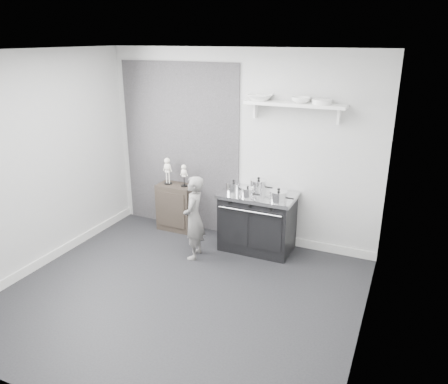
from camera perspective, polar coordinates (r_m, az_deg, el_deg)
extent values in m
plane|color=black|center=(5.23, -5.80, -13.21)|extent=(4.00, 4.00, 0.00)
cube|color=#BBBBB8|center=(6.19, 2.03, 5.84)|extent=(4.00, 0.02, 2.70)
cube|color=#BBBBB8|center=(3.34, -22.15, -8.21)|extent=(4.00, 0.02, 2.70)
cube|color=#BBBBB8|center=(5.87, -23.53, 3.42)|extent=(0.02, 3.60, 2.70)
cube|color=#BBBBB8|center=(4.07, 18.86, -2.78)|extent=(0.02, 3.60, 2.70)
cube|color=silver|center=(4.40, -7.05, 17.84)|extent=(4.00, 3.60, 0.02)
cube|color=black|center=(6.61, -5.71, 5.75)|extent=(1.90, 0.02, 2.50)
cube|color=silver|center=(6.34, 10.28, -6.59)|extent=(2.00, 0.03, 0.12)
cube|color=silver|center=(6.31, -21.82, -7.90)|extent=(0.03, 3.60, 0.12)
cube|color=white|center=(5.70, 9.23, 11.25)|extent=(1.30, 0.26, 0.04)
cube|color=white|center=(5.94, 4.14, 10.62)|extent=(0.03, 0.12, 0.20)
cube|color=white|center=(5.67, 14.79, 9.59)|extent=(0.03, 0.12, 0.20)
cube|color=black|center=(6.08, 4.38, -4.07)|extent=(0.97, 0.58, 0.77)
cube|color=silver|center=(5.93, 4.48, -0.43)|extent=(1.03, 0.62, 0.05)
cube|color=black|center=(5.90, 1.30, -4.57)|extent=(0.41, 0.02, 0.50)
cube|color=black|center=(5.76, 5.58, -5.32)|extent=(0.41, 0.02, 0.50)
cylinder|color=silver|center=(5.69, 3.36, -2.58)|extent=(0.87, 0.02, 0.02)
cylinder|color=black|center=(5.78, 0.74, -1.38)|extent=(0.04, 0.03, 0.04)
cylinder|color=black|center=(5.68, 3.43, -1.81)|extent=(0.04, 0.03, 0.04)
cylinder|color=black|center=(5.59, 6.21, -2.24)|extent=(0.04, 0.03, 0.04)
cube|color=black|center=(6.74, -6.22, -1.96)|extent=(0.55, 0.32, 0.72)
imported|color=slate|center=(5.78, -3.95, -3.38)|extent=(0.35, 0.46, 1.14)
cylinder|color=silver|center=(5.90, 1.24, 0.50)|extent=(0.19, 0.19, 0.14)
cylinder|color=silver|center=(5.87, 1.25, 1.23)|extent=(0.20, 0.20, 0.01)
sphere|color=black|center=(5.86, 1.25, 1.46)|extent=(0.03, 0.03, 0.03)
cylinder|color=black|center=(5.85, 2.47, 0.32)|extent=(0.10, 0.02, 0.02)
cylinder|color=silver|center=(5.99, 4.52, 0.79)|extent=(0.22, 0.22, 0.15)
cylinder|color=silver|center=(5.96, 4.54, 1.54)|extent=(0.23, 0.23, 0.01)
sphere|color=black|center=(5.96, 4.55, 1.79)|extent=(0.04, 0.04, 0.04)
cylinder|color=black|center=(5.94, 5.89, 0.59)|extent=(0.10, 0.02, 0.02)
cylinder|color=silver|center=(5.65, 7.12, -0.62)|extent=(0.23, 0.23, 0.13)
cylinder|color=silver|center=(5.62, 7.15, 0.07)|extent=(0.23, 0.23, 0.01)
sphere|color=black|center=(5.61, 7.16, 0.34)|extent=(0.04, 0.04, 0.04)
cylinder|color=black|center=(5.61, 8.60, -0.83)|extent=(0.10, 0.02, 0.02)
cylinder|color=silver|center=(5.76, 3.11, -0.14)|extent=(0.17, 0.17, 0.11)
cylinder|color=silver|center=(5.74, 3.12, 0.46)|extent=(0.17, 0.17, 0.01)
sphere|color=black|center=(5.73, 3.12, 0.68)|extent=(0.03, 0.03, 0.03)
cylinder|color=black|center=(5.72, 4.26, -0.32)|extent=(0.10, 0.02, 0.02)
imported|color=white|center=(5.82, 4.73, 12.22)|extent=(0.33, 0.33, 0.08)
imported|color=white|center=(5.67, 10.00, 11.75)|extent=(0.24, 0.24, 0.07)
cylinder|color=white|center=(5.61, 12.65, 11.43)|extent=(0.24, 0.24, 0.06)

